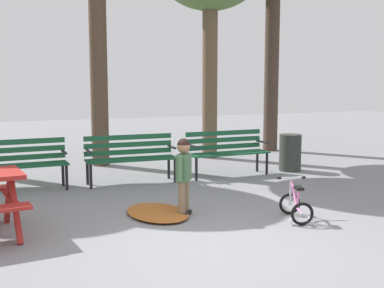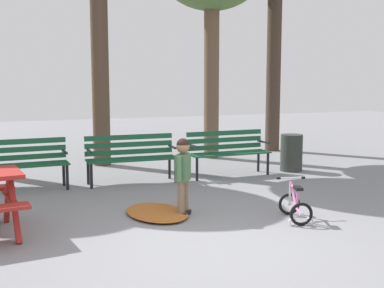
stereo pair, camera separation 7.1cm
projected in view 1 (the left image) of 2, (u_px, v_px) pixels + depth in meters
ground at (211, 245)px, 5.59m from camera, size 36.00×36.00×0.00m
park_bench_far_left at (17, 161)px, 8.19m from camera, size 1.61×0.51×0.85m
park_bench_left at (130, 155)px, 8.86m from camera, size 1.61×0.50×0.85m
park_bench_right at (227, 149)px, 9.55m from camera, size 1.61×0.50×0.85m
child_standing at (184, 170)px, 6.70m from camera, size 0.29×0.33×1.06m
kids_bicycle at (296, 205)px, 6.55m from camera, size 0.49×0.62×0.54m
leaf_pile at (157, 212)px, 6.81m from camera, size 0.90×1.20×0.07m
trash_bin at (290, 153)px, 10.06m from camera, size 0.44×0.44×0.74m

